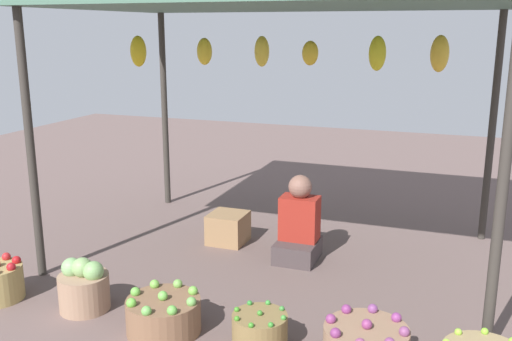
# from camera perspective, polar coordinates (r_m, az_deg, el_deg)

# --- Properties ---
(ground_plane) EXTENTS (14.00, 14.00, 0.00)m
(ground_plane) POSITION_cam_1_polar(r_m,az_deg,el_deg) (5.39, 2.29, -8.34)
(ground_plane) COLOR #675350
(market_stall_structure) EXTENTS (3.83, 2.51, 2.25)m
(market_stall_structure) POSITION_cam_1_polar(r_m,az_deg,el_deg) (4.99, 2.61, 14.52)
(market_stall_structure) COLOR #38332D
(market_stall_structure) RESTS_ON ground
(vendor_person) EXTENTS (0.36, 0.44, 0.78)m
(vendor_person) POSITION_cam_1_polar(r_m,az_deg,el_deg) (5.22, 4.26, -5.65)
(vendor_person) COLOR #433839
(vendor_person) RESTS_ON ground
(basket_cabbages) EXTENTS (0.37, 0.37, 0.41)m
(basket_cabbages) POSITION_cam_1_polar(r_m,az_deg,el_deg) (4.54, -16.68, -11.01)
(basket_cabbages) COLOR #9C795F
(basket_cabbages) RESTS_ON ground
(basket_green_apples) EXTENTS (0.51, 0.51, 0.30)m
(basket_green_apples) POSITION_cam_1_polar(r_m,az_deg,el_deg) (4.14, -9.14, -13.91)
(basket_green_apples) COLOR brown
(basket_green_apples) RESTS_ON ground
(basket_green_chilies) EXTENTS (0.37, 0.37, 0.27)m
(basket_green_chilies) POSITION_cam_1_polar(r_m,az_deg,el_deg) (3.90, 0.38, -15.63)
(basket_green_chilies) COLOR olive
(basket_green_chilies) RESTS_ON ground
(wooden_crate_near_vendor) EXTENTS (0.35, 0.36, 0.29)m
(wooden_crate_near_vendor) POSITION_cam_1_polar(r_m,az_deg,el_deg) (5.65, -2.78, -5.70)
(wooden_crate_near_vendor) COLOR #96714B
(wooden_crate_near_vendor) RESTS_ON ground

